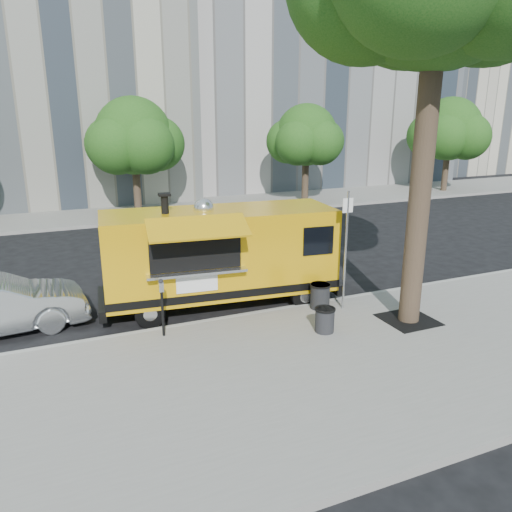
{
  "coord_description": "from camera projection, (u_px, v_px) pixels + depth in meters",
  "views": [
    {
      "loc": [
        -5.1,
        -11.54,
        4.99
      ],
      "look_at": [
        -0.18,
        0.0,
        1.32
      ],
      "focal_mm": 35.0,
      "sensor_mm": 36.0,
      "label": 1
    }
  ],
  "objects": [
    {
      "name": "far_sidewalk",
      "position": [
        156.0,
        211.0,
        25.41
      ],
      "size": [
        60.0,
        5.0,
        0.15
      ],
      "primitive_type": "cube",
      "color": "gray",
      "rests_on": "ground"
    },
    {
      "name": "parking_meter",
      "position": [
        162.0,
        301.0,
        10.91
      ],
      "size": [
        0.11,
        0.11,
        1.33
      ],
      "color": "black",
      "rests_on": "sidewalk"
    },
    {
      "name": "curb",
      "position": [
        277.0,
        311.0,
        12.66
      ],
      "size": [
        60.0,
        0.14,
        0.16
      ],
      "primitive_type": "cube",
      "color": "#999993",
      "rests_on": "ground"
    },
    {
      "name": "tree_well",
      "position": [
        408.0,
        320.0,
        11.97
      ],
      "size": [
        1.2,
        1.2,
        0.02
      ],
      "primitive_type": "cube",
      "color": "black",
      "rests_on": "sidewalk"
    },
    {
      "name": "far_tree_b",
      "position": [
        134.0,
        136.0,
        23.27
      ],
      "size": [
        3.6,
        3.6,
        5.5
      ],
      "color": "#33261C",
      "rests_on": "far_sidewalk"
    },
    {
      "name": "trash_bin_left",
      "position": [
        320.0,
        295.0,
        12.61
      ],
      "size": [
        0.53,
        0.53,
        0.64
      ],
      "color": "black",
      "rests_on": "sidewalk"
    },
    {
      "name": "far_tree_c",
      "position": [
        306.0,
        135.0,
        26.42
      ],
      "size": [
        3.24,
        3.24,
        5.21
      ],
      "color": "#33261C",
      "rests_on": "far_sidewalk"
    },
    {
      "name": "sign_post",
      "position": [
        346.0,
        244.0,
        12.2
      ],
      "size": [
        0.28,
        0.06,
        3.0
      ],
      "color": "silver",
      "rests_on": "sidewalk"
    },
    {
      "name": "building_right",
      "position": [
        465.0,
        75.0,
        43.73
      ],
      "size": [
        16.0,
        12.0,
        16.0
      ],
      "primitive_type": "cube",
      "color": "beige",
      "rests_on": "ground"
    },
    {
      "name": "sidewalk",
      "position": [
        343.0,
        366.0,
        9.95
      ],
      "size": [
        60.0,
        6.0,
        0.15
      ],
      "primitive_type": "cube",
      "color": "gray",
      "rests_on": "ground"
    },
    {
      "name": "building_mid",
      "position": [
        287.0,
        37.0,
        35.52
      ],
      "size": [
        20.0,
        14.0,
        20.0
      ],
      "primitive_type": "cube",
      "color": "#A8A19D",
      "rests_on": "ground"
    },
    {
      "name": "far_tree_d",
      "position": [
        450.0,
        129.0,
        30.3
      ],
      "size": [
        3.78,
        3.78,
        5.64
      ],
      "color": "#33261C",
      "rests_on": "far_sidewalk"
    },
    {
      "name": "trash_bin_right",
      "position": [
        325.0,
        319.0,
        11.27
      ],
      "size": [
        0.47,
        0.47,
        0.57
      ],
      "color": "black",
      "rests_on": "sidewalk"
    },
    {
      "name": "food_truck",
      "position": [
        219.0,
        254.0,
        12.83
      ],
      "size": [
        6.35,
        3.15,
        3.04
      ],
      "rotation": [
        0.0,
        0.0,
        -0.1
      ],
      "color": "#DDA00B",
      "rests_on": "ground"
    },
    {
      "name": "ground",
      "position": [
        262.0,
        302.0,
        13.51
      ],
      "size": [
        120.0,
        120.0,
        0.0
      ],
      "primitive_type": "plane",
      "color": "black",
      "rests_on": "ground"
    }
  ]
}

